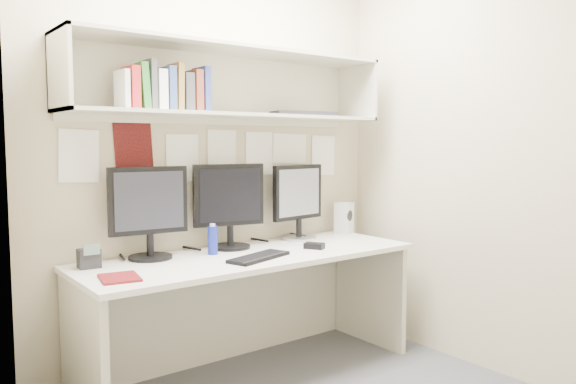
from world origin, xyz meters
TOP-DOWN VIEW (x-y plane):
  - wall_back at (0.00, 1.00)m, footprint 2.40×0.02m
  - wall_front at (0.00, -1.00)m, footprint 2.40×0.02m
  - wall_left at (-1.20, 0.00)m, footprint 0.02×2.00m
  - wall_right at (1.20, 0.00)m, footprint 0.02×2.00m
  - desk at (0.00, 0.65)m, footprint 2.00×0.70m
  - overhead_hutch at (0.00, 0.86)m, footprint 2.00×0.38m
  - pinned_papers at (0.00, 0.99)m, footprint 1.92×0.01m
  - monitor_left at (-0.52, 0.87)m, footprint 0.44×0.24m
  - monitor_center at (-0.01, 0.87)m, footprint 0.44×0.24m
  - monitor_right at (0.52, 0.87)m, footprint 0.43×0.23m
  - keyboard at (-0.05, 0.49)m, footprint 0.42×0.26m
  - mouse at (0.39, 0.54)m, footprint 0.12×0.14m
  - speaker at (0.94, 0.87)m, footprint 0.14×0.15m
  - blue_bottle at (-0.18, 0.76)m, footprint 0.06×0.06m
  - maroon_notebook at (-0.83, 0.51)m, footprint 0.21×0.24m
  - desk_phone at (-0.86, 0.84)m, footprint 0.11×0.10m
  - book_stack at (-0.46, 0.77)m, footprint 0.49×0.16m
  - hutch_tray at (0.50, 0.78)m, footprint 0.43×0.24m

SIDE VIEW (x-z plane):
  - desk at x=0.00m, z-range 0.00..0.73m
  - maroon_notebook at x=-0.83m, z-range 0.73..0.74m
  - keyboard at x=-0.05m, z-range 0.73..0.75m
  - mouse at x=0.39m, z-range 0.73..0.77m
  - desk_phone at x=-0.86m, z-range 0.72..0.84m
  - blue_bottle at x=-0.18m, z-range 0.73..0.90m
  - speaker at x=0.94m, z-range 0.73..0.95m
  - monitor_right at x=0.52m, z-range 0.75..1.24m
  - monitor_left at x=-0.52m, z-range 0.75..1.26m
  - monitor_center at x=-0.01m, z-range 0.75..1.26m
  - pinned_papers at x=0.00m, z-range 1.01..1.49m
  - wall_back at x=0.00m, z-range 0.00..2.60m
  - wall_front at x=0.00m, z-range 0.00..2.60m
  - wall_left at x=-1.20m, z-range 0.00..2.60m
  - wall_right at x=1.20m, z-range 0.00..2.60m
  - hutch_tray at x=0.50m, z-range 1.54..1.57m
  - book_stack at x=-0.46m, z-range 1.52..1.79m
  - overhead_hutch at x=0.00m, z-range 1.52..1.92m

